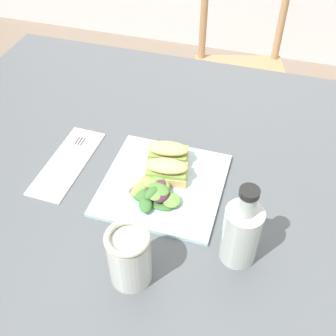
# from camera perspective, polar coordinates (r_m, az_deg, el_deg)

# --- Properties ---
(ground_plane) EXTENTS (7.87, 7.87, 0.00)m
(ground_plane) POSITION_cam_1_polar(r_m,az_deg,el_deg) (1.67, -0.13, -15.59)
(ground_plane) COLOR #7A6B5B
(dining_table) EXTENTS (1.18, 1.02, 0.74)m
(dining_table) POSITION_cam_1_polar(r_m,az_deg,el_deg) (1.12, -4.40, -3.24)
(dining_table) COLOR #51565B
(dining_table) RESTS_ON ground
(chair_wooden_far) EXTENTS (0.49, 0.49, 0.87)m
(chair_wooden_far) POSITION_cam_1_polar(r_m,az_deg,el_deg) (1.92, 9.88, 12.54)
(chair_wooden_far) COLOR tan
(chair_wooden_far) RESTS_ON ground
(plate_lunch) EXTENTS (0.27, 0.27, 0.01)m
(plate_lunch) POSITION_cam_1_polar(r_m,az_deg,el_deg) (0.97, -0.67, -2.23)
(plate_lunch) COLOR silver
(plate_lunch) RESTS_ON dining_table
(sandwich_half_front) EXTENTS (0.10, 0.07, 0.06)m
(sandwich_half_front) POSITION_cam_1_polar(r_m,az_deg,el_deg) (0.95, -0.18, -0.35)
(sandwich_half_front) COLOR #DBB270
(sandwich_half_front) RESTS_ON plate_lunch
(sandwich_half_back) EXTENTS (0.10, 0.07, 0.06)m
(sandwich_half_back) POSITION_cam_1_polar(r_m,az_deg,el_deg) (1.00, 0.01, 2.04)
(sandwich_half_back) COLOR #DBB270
(sandwich_half_back) RESTS_ON plate_lunch
(salad_mixed_greens) EXTENTS (0.13, 0.13, 0.03)m
(salad_mixed_greens) POSITION_cam_1_polar(r_m,az_deg,el_deg) (0.93, -2.17, -3.22)
(salad_mixed_greens) COLOR #3D7033
(salad_mixed_greens) RESTS_ON plate_lunch
(napkin_folded) EXTENTS (0.10, 0.25, 0.00)m
(napkin_folded) POSITION_cam_1_polar(r_m,az_deg,el_deg) (1.05, -13.56, 0.73)
(napkin_folded) COLOR white
(napkin_folded) RESTS_ON dining_table
(fork_on_napkin) EXTENTS (0.03, 0.19, 0.00)m
(fork_on_napkin) POSITION_cam_1_polar(r_m,az_deg,el_deg) (1.06, -13.20, 1.50)
(fork_on_napkin) COLOR silver
(fork_on_napkin) RESTS_ON napkin_folded
(bottle_cold_brew) EXTENTS (0.07, 0.07, 0.19)m
(bottle_cold_brew) POSITION_cam_1_polar(r_m,az_deg,el_deg) (0.82, 9.89, -9.03)
(bottle_cold_brew) COLOR #472819
(bottle_cold_brew) RESTS_ON dining_table
(mason_jar_iced_tea) EXTENTS (0.08, 0.08, 0.13)m
(mason_jar_iced_tea) POSITION_cam_1_polar(r_m,az_deg,el_deg) (0.79, -5.27, -12.21)
(mason_jar_iced_tea) COLOR #995623
(mason_jar_iced_tea) RESTS_ON dining_table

